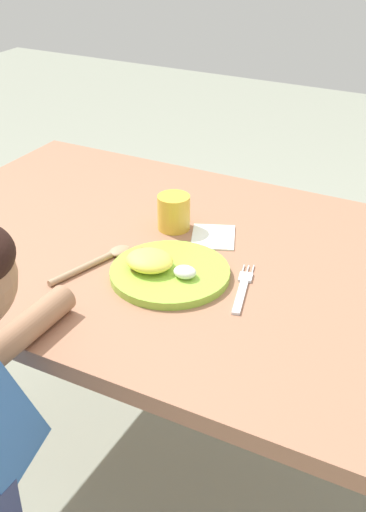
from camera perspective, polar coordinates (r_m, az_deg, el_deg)
ground_plane at (r=1.96m, az=0.37°, el=-18.51°), size 8.00×8.00×0.00m
dining_table at (r=1.53m, az=0.45°, el=-2.22°), size 1.46×0.91×0.73m
plate at (r=1.40m, az=-1.57°, el=-1.23°), size 0.26×0.26×0.05m
fork at (r=1.36m, az=5.23°, el=-2.92°), size 0.07×0.19×0.01m
spoon at (r=1.46m, az=-7.36°, el=-0.38°), size 0.09×0.22×0.01m
drinking_cup at (r=1.58m, az=-0.81°, el=3.86°), size 0.08×0.08×0.09m
napkin at (r=1.56m, az=2.66°, el=1.68°), size 0.14×0.15×0.00m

